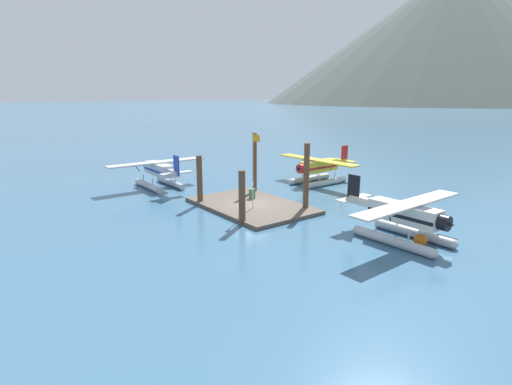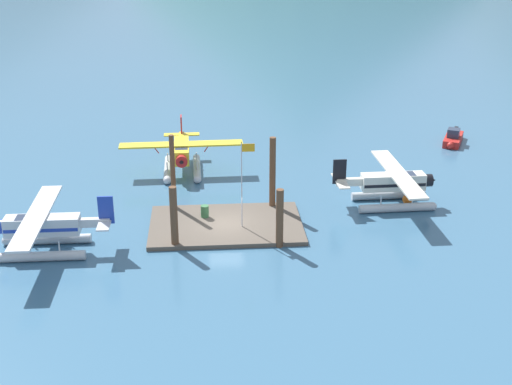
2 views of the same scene
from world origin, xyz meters
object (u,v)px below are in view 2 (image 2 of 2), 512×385
object	(u,v)px
flagpole	(243,175)
seaplane_cream_stbd_fwd	(393,186)
fuel_drum	(205,211)
seaplane_yellow_bow_left	(182,155)
mooring_buoy	(408,199)
boat_red_open_east	(453,138)
seaplane_silver_port_aft	(42,230)

from	to	relation	value
flagpole	seaplane_cream_stbd_fwd	size ratio (longest dim) A/B	0.60
fuel_drum	seaplane_yellow_bow_left	distance (m)	10.56
mooring_buoy	boat_red_open_east	xyz separation A→B (m)	(8.65, 14.66, 0.07)
fuel_drum	seaplane_yellow_bow_left	xyz separation A→B (m)	(-1.84, 10.36, 0.84)
mooring_buoy	seaplane_yellow_bow_left	world-z (taller)	seaplane_yellow_bow_left
fuel_drum	mooring_buoy	world-z (taller)	fuel_drum
seaplane_silver_port_aft	boat_red_open_east	size ratio (longest dim) A/B	2.30
flagpole	boat_red_open_east	size ratio (longest dim) A/B	1.39
seaplane_silver_port_aft	seaplane_cream_stbd_fwd	bearing A→B (deg)	13.63
mooring_buoy	seaplane_yellow_bow_left	xyz separation A→B (m)	(-17.36, 8.54, 1.16)
seaplane_cream_stbd_fwd	seaplane_yellow_bow_left	bearing A→B (deg)	151.95
seaplane_silver_port_aft	flagpole	bearing A→B (deg)	10.21
seaplane_cream_stbd_fwd	boat_red_open_east	bearing A→B (deg)	56.07
fuel_drum	seaplane_yellow_bow_left	world-z (taller)	seaplane_yellow_bow_left
seaplane_silver_port_aft	boat_red_open_east	bearing A→B (deg)	30.83
flagpole	seaplane_yellow_bow_left	xyz separation A→B (m)	(-4.55, 12.21, -2.60)
flagpole	seaplane_yellow_bow_left	bearing A→B (deg)	110.44
fuel_drum	boat_red_open_east	world-z (taller)	boat_red_open_east
seaplane_cream_stbd_fwd	boat_red_open_east	world-z (taller)	seaplane_cream_stbd_fwd
flagpole	seaplane_cream_stbd_fwd	distance (m)	12.39
mooring_buoy	seaplane_yellow_bow_left	size ratio (longest dim) A/B	0.08
fuel_drum	seaplane_silver_port_aft	distance (m)	11.42
fuel_drum	boat_red_open_east	xyz separation A→B (m)	(24.17, 16.48, -0.25)
seaplane_silver_port_aft	seaplane_cream_stbd_fwd	size ratio (longest dim) A/B	1.00
mooring_buoy	seaplane_silver_port_aft	size ratio (longest dim) A/B	0.08
flagpole	mooring_buoy	xyz separation A→B (m)	(12.81, 3.68, -3.76)
seaplane_yellow_bow_left	seaplane_silver_port_aft	bearing A→B (deg)	-120.84
fuel_drum	seaplane_silver_port_aft	world-z (taller)	seaplane_silver_port_aft
seaplane_silver_port_aft	boat_red_open_east	distance (m)	40.46
boat_red_open_east	seaplane_yellow_bow_left	bearing A→B (deg)	-166.76
boat_red_open_east	seaplane_cream_stbd_fwd	bearing A→B (deg)	-123.93
fuel_drum	seaplane_cream_stbd_fwd	world-z (taller)	seaplane_cream_stbd_fwd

